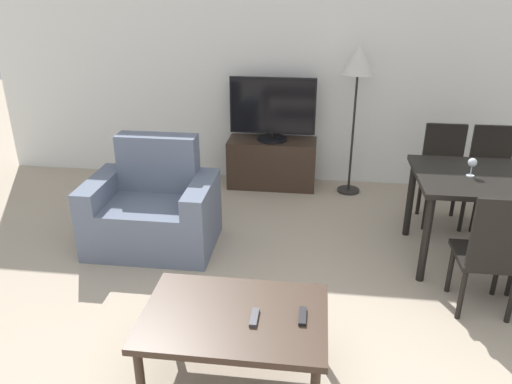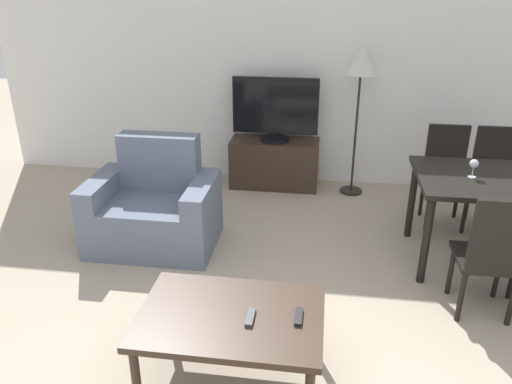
% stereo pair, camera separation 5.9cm
% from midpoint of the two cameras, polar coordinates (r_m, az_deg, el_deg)
% --- Properties ---
extents(wall_back, '(7.20, 0.06, 2.70)m').
position_cam_midpoint_polar(wall_back, '(5.48, 7.49, 14.74)').
color(wall_back, white).
rests_on(wall_back, ground_plane).
extents(armchair, '(1.06, 0.74, 0.92)m').
position_cam_midpoint_polar(armchair, '(4.38, -11.13, -2.00)').
color(armchair, slate).
rests_on(armchair, ground_plane).
extents(tv_stand, '(0.96, 0.39, 0.53)m').
position_cam_midpoint_polar(tv_stand, '(5.51, 2.43, 3.31)').
color(tv_stand, '#38281E').
rests_on(tv_stand, ground_plane).
extents(tv, '(0.91, 0.32, 0.68)m').
position_cam_midpoint_polar(tv, '(5.33, 2.54, 9.38)').
color(tv, black).
rests_on(tv, tv_stand).
extents(coffee_table, '(1.02, 0.71, 0.46)m').
position_cam_midpoint_polar(coffee_table, '(2.86, -2.30, -14.51)').
color(coffee_table, '#38281E').
rests_on(coffee_table, ground_plane).
extents(dining_table, '(1.22, 0.87, 0.75)m').
position_cam_midpoint_polar(dining_table, '(4.30, 26.19, 0.34)').
color(dining_table, black).
rests_on(dining_table, ground_plane).
extents(dining_chair_near, '(0.40, 0.40, 0.92)m').
position_cam_midpoint_polar(dining_chair_near, '(3.65, 25.76, -6.31)').
color(dining_chair_near, black).
rests_on(dining_chair_near, ground_plane).
extents(dining_chair_far, '(0.40, 0.40, 0.92)m').
position_cam_midpoint_polar(dining_chair_far, '(5.08, 25.87, 1.86)').
color(dining_chair_far, black).
rests_on(dining_chair_far, ground_plane).
extents(dining_chair_far_left, '(0.40, 0.40, 0.92)m').
position_cam_midpoint_polar(dining_chair_far_left, '(4.96, 21.17, 2.19)').
color(dining_chair_far_left, black).
rests_on(dining_chair_far_left, ground_plane).
extents(floor_lamp, '(0.32, 0.32, 1.57)m').
position_cam_midpoint_polar(floor_lamp, '(5.17, 12.26, 13.86)').
color(floor_lamp, black).
rests_on(floor_lamp, ground_plane).
extents(remote_primary, '(0.04, 0.15, 0.02)m').
position_cam_midpoint_polar(remote_primary, '(2.81, 5.51, -14.00)').
color(remote_primary, black).
rests_on(remote_primary, coffee_table).
extents(remote_secondary, '(0.04, 0.15, 0.02)m').
position_cam_midpoint_polar(remote_secondary, '(2.79, -0.03, -14.14)').
color(remote_secondary, '#38383D').
rests_on(remote_secondary, coffee_table).
extents(wine_glass_center, '(0.07, 0.07, 0.15)m').
position_cam_midpoint_polar(wine_glass_center, '(4.15, 24.02, 2.84)').
color(wine_glass_center, silver).
rests_on(wine_glass_center, dining_table).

